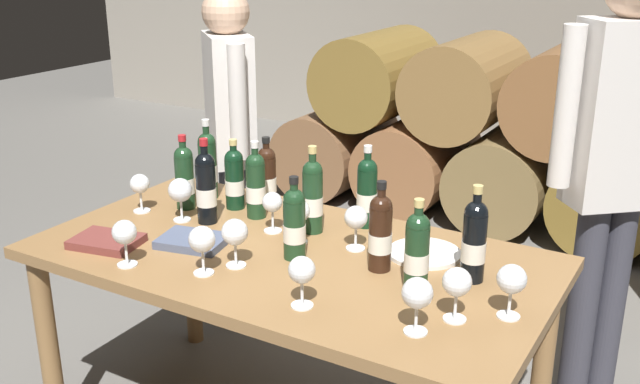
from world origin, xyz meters
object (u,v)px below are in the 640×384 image
sommelier_presenting (618,152)px  wine_glass_11 (124,234)px  wine_glass_1 (457,284)px  leather_ledger (193,241)px  wine_glass_3 (298,212)px  wine_glass_8 (140,185)px  wine_bottle_1 (185,177)px  wine_glass_10 (235,233)px  wine_bottle_10 (417,251)px  serving_plate (424,253)px  wine_bottle_9 (267,176)px  wine_bottle_11 (206,187)px  wine_glass_0 (417,295)px  wine_glass_6 (202,241)px  wine_glass_5 (356,219)px  wine_glass_2 (512,281)px  wine_glass_9 (272,204)px  wine_glass_7 (180,191)px  wine_bottle_3 (256,185)px  wine_bottle_5 (313,195)px  wine_bottle_0 (294,223)px  wine_bottle_2 (380,232)px  dining_table (290,277)px  wine_bottle_7 (208,164)px  wine_bottle_8 (234,178)px  taster_seated_left (230,128)px  wine_glass_4 (302,272)px  wine_bottle_6 (474,240)px  wine_bottle_4 (367,192)px

sommelier_presenting → wine_glass_11: bearing=-138.9°
wine_glass_1 → leather_ledger: size_ratio=0.70×
wine_glass_3 → wine_glass_8: wine_glass_3 is taller
wine_bottle_1 → wine_glass_10: wine_bottle_1 is taller
wine_bottle_10 → serving_plate: 0.27m
wine_bottle_9 → wine_bottle_11: bearing=-108.6°
wine_glass_0 → wine_glass_6: bearing=-179.8°
wine_glass_5 → wine_bottle_11: bearing=-174.4°
wine_bottle_9 → leather_ledger: wine_bottle_9 is taller
wine_glass_2 → wine_glass_9: (-0.90, 0.18, -0.01)m
wine_glass_7 → wine_glass_8: bearing=-178.2°
wine_bottle_3 → wine_bottle_5: 0.25m
wine_glass_3 → wine_glass_8: (-0.67, -0.05, -0.00)m
wine_bottle_9 → wine_glass_6: wine_bottle_9 is taller
wine_glass_7 → wine_glass_10: (0.41, -0.22, -0.00)m
wine_glass_0 → wine_glass_1: size_ratio=1.02×
wine_bottle_0 → wine_bottle_2: size_ratio=0.95×
dining_table → wine_bottle_7: 0.68m
dining_table → wine_glass_8: wine_glass_8 is taller
wine_bottle_8 → sommelier_presenting: bearing=21.6°
wine_glass_5 → wine_glass_7: size_ratio=0.94×
wine_bottle_3 → wine_glass_9: wine_bottle_3 is taller
wine_bottle_7 → serving_plate: size_ratio=1.32×
wine_bottle_1 → wine_glass_2: bearing=-9.2°
wine_bottle_8 → wine_glass_5: bearing=-11.2°
wine_bottle_9 → wine_glass_11: bearing=-96.2°
serving_plate → taster_seated_left: size_ratio=0.16×
wine_bottle_0 → wine_glass_8: (-0.72, 0.06, -0.02)m
wine_bottle_7 → wine_bottle_10: wine_bottle_7 is taller
wine_glass_3 → wine_glass_11: wine_glass_3 is taller
wine_bottle_2 → wine_glass_4: 0.34m
wine_glass_4 → wine_glass_5: same height
wine_glass_10 → sommelier_presenting: (0.95, 0.92, 0.17)m
wine_bottle_10 → wine_glass_10: (-0.55, -0.14, -0.01)m
wine_bottle_2 → taster_seated_left: 1.29m
wine_bottle_8 → wine_glass_7: 0.23m
wine_glass_2 → wine_glass_4: 0.57m
wine_bottle_7 → taster_seated_left: bearing=116.0°
wine_bottle_6 → wine_glass_2: (0.16, -0.17, -0.02)m
wine_bottle_4 → wine_glass_3: wine_bottle_4 is taller
wine_bottle_11 → wine_glass_10: bearing=-38.7°
wine_glass_2 → wine_glass_10: wine_glass_10 is taller
wine_glass_1 → sommelier_presenting: 0.95m
wine_bottle_0 → serving_plate: wine_bottle_0 is taller
wine_glass_6 → wine_glass_7: wine_glass_7 is taller
wine_bottle_11 → serving_plate: (0.80, 0.13, -0.13)m
wine_bottle_11 → wine_glass_8: wine_bottle_11 is taller
wine_glass_3 → wine_glass_9: size_ratio=1.06×
leather_ledger → taster_seated_left: (-0.46, 0.83, 0.15)m
wine_glass_6 → leather_ledger: size_ratio=0.71×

